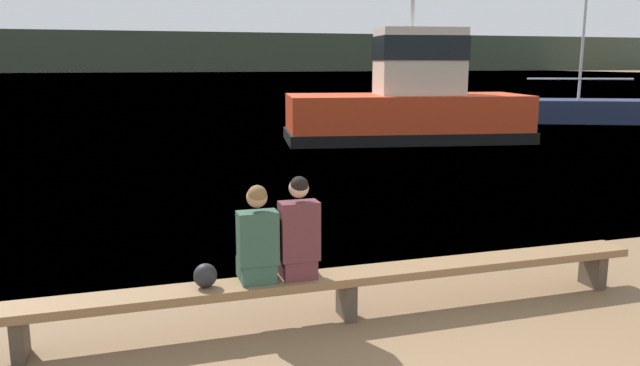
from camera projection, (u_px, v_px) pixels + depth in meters
water_surface at (135, 75)px, 120.42m from camera, size 240.00×240.00×0.00m
far_shoreline at (131, 52)px, 157.26m from camera, size 600.00×12.00×9.98m
bench_main at (347, 281)px, 6.46m from camera, size 6.83×0.41×0.49m
person_left at (257, 241)px, 6.10m from camera, size 0.39×0.43×0.99m
person_right at (298, 235)px, 6.22m from camera, size 0.39×0.43×1.05m
shopping_bag at (205, 276)px, 6.01m from camera, size 0.23×0.19×0.24m
tugboat_red at (409, 106)px, 20.83m from camera, size 8.46×4.45×6.35m
moored_sailboat at (589, 111)px, 27.33m from camera, size 9.96×6.06×7.48m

